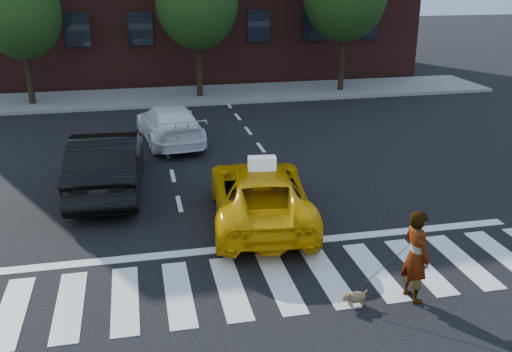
# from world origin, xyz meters

# --- Properties ---
(ground) EXTENTS (120.00, 120.00, 0.00)m
(ground) POSITION_xyz_m (0.00, 0.00, 0.00)
(ground) COLOR black
(ground) RESTS_ON ground
(crosswalk) EXTENTS (13.00, 2.40, 0.01)m
(crosswalk) POSITION_xyz_m (0.00, 0.00, 0.01)
(crosswalk) COLOR silver
(crosswalk) RESTS_ON ground
(stop_line) EXTENTS (12.00, 0.30, 0.01)m
(stop_line) POSITION_xyz_m (0.00, 1.60, 0.01)
(stop_line) COLOR silver
(stop_line) RESTS_ON ground
(sidewalk_far) EXTENTS (30.00, 4.00, 0.15)m
(sidewalk_far) POSITION_xyz_m (0.00, 17.50, 0.07)
(sidewalk_far) COLOR slate
(sidewalk_far) RESTS_ON ground
(tree_left) EXTENTS (3.39, 3.38, 6.50)m
(tree_left) POSITION_xyz_m (-6.97, 17.00, 4.44)
(tree_left) COLOR black
(tree_left) RESTS_ON ground
(taxi) EXTENTS (2.85, 5.19, 1.38)m
(taxi) POSITION_xyz_m (0.26, 2.99, 0.69)
(taxi) COLOR #E5A504
(taxi) RESTS_ON ground
(black_sedan) EXTENTS (2.04, 5.16, 1.67)m
(black_sedan) POSITION_xyz_m (-3.40, 5.78, 0.84)
(black_sedan) COLOR black
(black_sedan) RESTS_ON ground
(white_suv) EXTENTS (2.42, 4.77, 1.33)m
(white_suv) POSITION_xyz_m (-1.40, 10.17, 0.66)
(white_suv) COLOR white
(white_suv) RESTS_ON ground
(woman) EXTENTS (0.54, 0.72, 1.79)m
(woman) POSITION_xyz_m (2.27, -1.10, 0.89)
(woman) COLOR #999999
(woman) RESTS_ON ground
(dog) EXTENTS (0.54, 0.26, 0.31)m
(dog) POSITION_xyz_m (1.11, -1.11, 0.18)
(dog) COLOR olive
(dog) RESTS_ON ground
(taxi_sign) EXTENTS (0.68, 0.36, 0.32)m
(taxi_sign) POSITION_xyz_m (0.26, 2.79, 1.54)
(taxi_sign) COLOR white
(taxi_sign) RESTS_ON taxi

